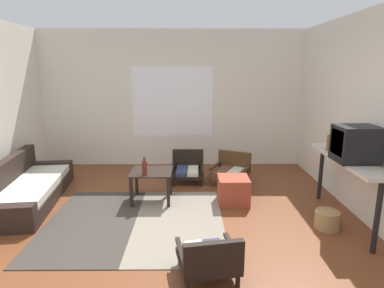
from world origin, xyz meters
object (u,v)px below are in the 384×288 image
(coffee_table, at_px, (151,177))
(wicker_basket, at_px, (327,220))
(glass_bottle, at_px, (145,167))
(crt_television, at_px, (356,144))
(armchair_by_window, at_px, (188,168))
(clay_vase, at_px, (336,142))
(couch, at_px, (26,189))
(armchair_striped_foreground, at_px, (209,258))
(ottoman_orange, at_px, (233,190))
(console_shelf, at_px, (347,166))
(armchair_corner, at_px, (231,169))

(coffee_table, xyz_separation_m, wicker_basket, (2.28, -0.89, -0.26))
(wicker_basket, bearing_deg, glass_bottle, 162.97)
(crt_television, bearing_deg, coffee_table, 161.58)
(armchair_by_window, relative_size, crt_television, 1.26)
(armchair_by_window, height_order, clay_vase, clay_vase)
(couch, xyz_separation_m, armchair_by_window, (2.40, 0.96, 0.03))
(clay_vase, xyz_separation_m, glass_bottle, (-2.63, 0.16, -0.39))
(armchair_striped_foreground, height_order, wicker_basket, armchair_striped_foreground)
(ottoman_orange, xyz_separation_m, clay_vase, (1.34, -0.23, 0.77))
(armchair_by_window, bearing_deg, armchair_striped_foreground, -85.66)
(ottoman_orange, distance_m, wicker_basket, 1.33)
(couch, height_order, ottoman_orange, couch)
(armchair_by_window, xyz_separation_m, ottoman_orange, (0.68, -1.02, -0.03))
(console_shelf, bearing_deg, armchair_by_window, 141.37)
(armchair_corner, distance_m, glass_bottle, 1.68)
(glass_bottle, bearing_deg, crt_television, -14.60)
(glass_bottle, bearing_deg, wicker_basket, -17.03)
(armchair_corner, relative_size, glass_bottle, 2.99)
(armchair_striped_foreground, relative_size, ottoman_orange, 1.42)
(armchair_by_window, distance_m, armchair_striped_foreground, 2.84)
(couch, distance_m, ottoman_orange, 3.08)
(coffee_table, bearing_deg, glass_bottle, -114.13)
(wicker_basket, bearing_deg, coffee_table, 158.75)
(coffee_table, height_order, armchair_striped_foreground, armchair_striped_foreground)
(armchair_striped_foreground, relative_size, armchair_corner, 0.81)
(coffee_table, relative_size, ottoman_orange, 1.36)
(armchair_striped_foreground, bearing_deg, coffee_table, 111.43)
(armchair_by_window, relative_size, wicker_basket, 1.99)
(couch, bearing_deg, console_shelf, -8.50)
(crt_television, relative_size, clay_vase, 1.51)
(coffee_table, relative_size, crt_television, 1.30)
(glass_bottle, bearing_deg, coffee_table, 65.87)
(couch, bearing_deg, glass_bottle, -4.33)
(armchair_corner, relative_size, crt_television, 1.66)
(ottoman_orange, distance_m, console_shelf, 1.57)
(armchair_corner, distance_m, ottoman_orange, 0.87)
(armchair_corner, xyz_separation_m, console_shelf, (1.27, -1.46, 0.50))
(couch, xyz_separation_m, clay_vase, (4.42, -0.29, 0.77))
(armchair_striped_foreground, bearing_deg, wicker_basket, 33.58)
(armchair_corner, relative_size, wicker_basket, 2.62)
(console_shelf, height_order, crt_television, crt_television)
(coffee_table, xyz_separation_m, armchair_by_window, (0.53, 0.93, -0.14))
(coffee_table, bearing_deg, couch, -179.08)
(console_shelf, bearing_deg, coffee_table, 164.88)
(coffee_table, distance_m, glass_bottle, 0.27)
(couch, distance_m, armchair_corner, 3.25)
(armchair_striped_foreground, xyz_separation_m, glass_bottle, (-0.82, 1.74, 0.35))
(wicker_basket, bearing_deg, ottoman_orange, 143.50)
(couch, xyz_separation_m, ottoman_orange, (3.08, -0.07, -0.00))
(armchair_corner, height_order, clay_vase, clay_vase)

